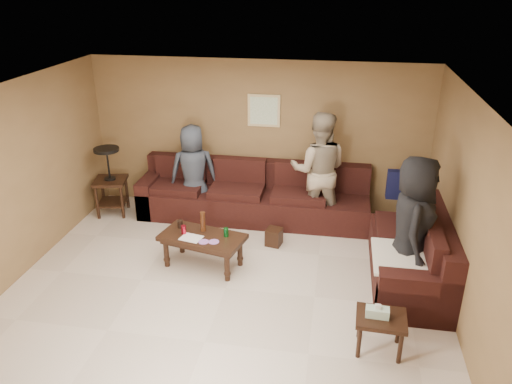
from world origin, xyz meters
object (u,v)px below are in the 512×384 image
Objects in this scene: waste_bin at (274,237)px; person_right at (412,226)px; side_table_right at (380,321)px; end_table_left at (110,180)px; coffee_table at (202,240)px; person_left at (193,172)px; sectional_sofa at (300,218)px; person_middle at (319,170)px.

waste_bin is 0.15× the size of person_right.
end_table_left is at bearing 147.64° from side_table_right.
coffee_table is 0.79× the size of person_left.
sectional_sofa reaches higher than waste_bin.
person_middle is (1.46, 1.51, 0.52)m from coffee_table.
person_right is (1.44, -1.12, 0.57)m from sectional_sofa.
person_left is at bearing 6.94° from end_table_left.
side_table_right is at bearing -66.08° from sectional_sofa.
person_right is (4.60, -1.43, 0.29)m from end_table_left.
end_table_left reaches higher than side_table_right.
person_right reaches higher than side_table_right.
coffee_table reaches higher than waste_bin.
person_left is (-2.83, 2.83, 0.40)m from side_table_right.
waste_bin is 0.14× the size of person_middle.
person_middle is (0.58, 0.78, 0.79)m from waste_bin.
side_table_right is 1.39m from person_right.
coffee_table is at bearing 45.14° from person_middle.
coffee_table is at bearing 149.94° from side_table_right.
sectional_sofa is at bearing 39.74° from coffee_table.
end_table_left is at bearing 167.69° from waste_bin.
person_left reaches higher than sectional_sofa.
coffee_table is 1.65m from person_left.
person_left is (-1.78, 0.48, 0.45)m from sectional_sofa.
person_middle is (2.00, 0.00, 0.15)m from person_left.
person_right is (0.40, 1.23, 0.52)m from side_table_right.
sectional_sofa is 1.91m from person_right.
coffee_table is 2.72m from person_right.
person_right is at bearing 71.99° from side_table_right.
person_middle reaches higher than sectional_sofa.
coffee_table is at bearing -140.26° from sectional_sofa.
end_table_left reaches higher than coffee_table.
side_table_right is at bearing 105.25° from person_middle.
side_table_right is at bearing 115.67° from person_left.
person_right is at bearing 134.28° from person_left.
person_middle is at bearing 2.90° from end_table_left.
person_left is 0.87× the size of person_right.
person_middle is (-0.82, 2.83, 0.55)m from side_table_right.
side_table_right is 4.02m from person_left.
person_middle reaches higher than side_table_right.
person_left reaches higher than coffee_table.
person_middle is at bearing 106.21° from side_table_right.
person_middle reaches higher than person_right.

